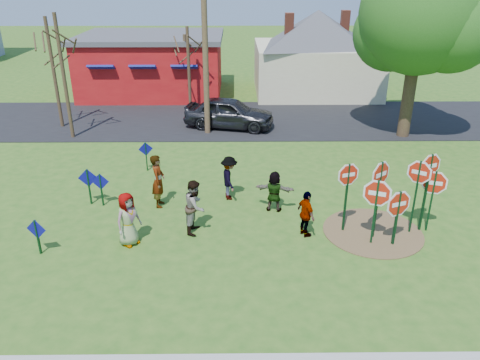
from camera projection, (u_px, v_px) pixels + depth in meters
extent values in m
plane|color=#2C5C1A|center=(234.00, 218.00, 16.07)|extent=(120.00, 120.00, 0.00)
cube|color=black|center=(234.00, 119.00, 26.54)|extent=(120.00, 7.50, 0.04)
cylinder|color=brown|center=(373.00, 232.00, 15.20)|extent=(3.20, 3.20, 0.03)
cube|color=maroon|center=(153.00, 66.00, 31.68)|extent=(9.00, 7.00, 3.60)
cube|color=#4C4C51|center=(151.00, 36.00, 30.87)|extent=(9.40, 7.40, 0.30)
cube|color=navy|center=(102.00, 68.00, 28.13)|extent=(1.60, 0.78, 0.45)
cube|color=navy|center=(143.00, 67.00, 28.15)|extent=(1.60, 0.78, 0.45)
cube|color=navy|center=(185.00, 67.00, 28.17)|extent=(1.60, 0.78, 0.45)
cube|color=beige|center=(315.00, 69.00, 31.87)|extent=(8.00, 7.00, 3.20)
pyramid|color=#4C4C51|center=(319.00, 10.00, 30.30)|extent=(9.40, 9.40, 2.20)
cube|color=brown|center=(289.00, 24.00, 29.70)|extent=(0.55, 0.55, 1.40)
cube|color=brown|center=(345.00, 21.00, 31.56)|extent=(0.55, 0.55, 1.40)
cube|color=#0E351A|center=(375.00, 213.00, 14.16)|extent=(0.08, 0.09, 2.15)
cylinder|color=white|center=(377.00, 193.00, 13.89)|extent=(1.08, 0.44, 1.15)
cylinder|color=#B21F0D|center=(377.00, 193.00, 13.89)|extent=(0.93, 0.39, 0.99)
cube|color=white|center=(377.00, 193.00, 13.89)|extent=(0.47, 0.19, 0.14)
cube|color=#0E351A|center=(346.00, 198.00, 14.81)|extent=(0.07, 0.08, 2.36)
cylinder|color=white|center=(348.00, 175.00, 14.47)|extent=(0.95, 0.33, 0.99)
cylinder|color=#B21F0D|center=(348.00, 175.00, 14.47)|extent=(0.82, 0.29, 0.86)
cube|color=white|center=(348.00, 175.00, 14.47)|extent=(0.42, 0.14, 0.12)
cylinder|color=gold|center=(348.00, 175.00, 14.47)|extent=(0.94, 0.33, 0.99)
cube|color=#0E351A|center=(415.00, 198.00, 14.69)|extent=(0.08, 0.09, 2.49)
cylinder|color=white|center=(419.00, 172.00, 14.33)|extent=(0.84, 0.59, 1.01)
cylinder|color=#B21F0D|center=(419.00, 172.00, 14.33)|extent=(0.73, 0.51, 0.87)
cube|color=white|center=(419.00, 172.00, 14.33)|extent=(0.37, 0.26, 0.13)
cube|color=#0E351A|center=(425.00, 194.00, 14.76)|extent=(0.08, 0.09, 2.67)
cylinder|color=white|center=(430.00, 166.00, 14.37)|extent=(0.97, 0.45, 1.06)
cylinder|color=#B21F0D|center=(430.00, 166.00, 14.37)|extent=(0.84, 0.39, 0.91)
cube|color=white|center=(430.00, 166.00, 14.37)|extent=(0.43, 0.19, 0.13)
cylinder|color=gold|center=(430.00, 166.00, 14.37)|extent=(0.97, 0.44, 1.06)
cube|color=#0E351A|center=(396.00, 219.00, 14.15)|extent=(0.08, 0.09, 1.83)
cylinder|color=white|center=(399.00, 204.00, 13.94)|extent=(1.06, 0.42, 1.13)
cylinder|color=#B21F0D|center=(399.00, 204.00, 13.94)|extent=(0.92, 0.37, 0.98)
cube|color=white|center=(399.00, 204.00, 13.94)|extent=(0.47, 0.18, 0.14)
cube|color=#0E351A|center=(431.00, 202.00, 14.90)|extent=(0.08, 0.09, 2.09)
cylinder|color=white|center=(435.00, 183.00, 14.62)|extent=(1.00, 0.36, 1.06)
cylinder|color=#B21F0D|center=(435.00, 183.00, 14.62)|extent=(0.87, 0.32, 0.91)
cube|color=white|center=(435.00, 183.00, 14.62)|extent=(0.44, 0.16, 0.13)
cylinder|color=gold|center=(435.00, 183.00, 14.62)|extent=(1.00, 0.36, 1.06)
cube|color=#0E351A|center=(377.00, 201.00, 14.39)|extent=(0.09, 0.09, 2.59)
cylinder|color=white|center=(381.00, 174.00, 14.02)|extent=(0.88, 0.69, 1.10)
cylinder|color=#B21F0D|center=(381.00, 174.00, 14.02)|extent=(0.77, 0.60, 0.95)
cube|color=white|center=(381.00, 174.00, 14.02)|extent=(0.39, 0.30, 0.14)
cube|color=#0E351A|center=(38.00, 237.00, 13.83)|extent=(0.06, 0.07, 1.14)
cube|color=navy|center=(36.00, 229.00, 13.72)|extent=(0.62, 0.18, 0.64)
cube|color=#0E351A|center=(101.00, 190.00, 16.68)|extent=(0.05, 0.06, 1.23)
cube|color=navy|center=(100.00, 182.00, 16.54)|extent=(0.62, 0.04, 0.62)
cube|color=#0E351A|center=(89.00, 187.00, 16.77)|extent=(0.06, 0.07, 1.36)
cube|color=navy|center=(88.00, 178.00, 16.62)|extent=(0.69, 0.06, 0.69)
cube|color=#0E351A|center=(146.00, 157.00, 19.60)|extent=(0.06, 0.07, 1.25)
cube|color=navy|center=(146.00, 149.00, 19.46)|extent=(0.58, 0.17, 0.59)
imported|color=#404187|center=(128.00, 219.00, 14.22)|extent=(0.96, 1.00, 1.73)
imported|color=#236955|center=(158.00, 181.00, 16.53)|extent=(0.47, 0.71, 1.95)
imported|color=brown|center=(195.00, 206.00, 14.92)|extent=(0.83, 0.99, 1.79)
imported|color=#313136|center=(229.00, 178.00, 17.11)|extent=(0.79, 1.16, 1.65)
imported|color=#4D2F5F|center=(306.00, 214.00, 14.71)|extent=(0.70, 0.98, 1.55)
imported|color=#1E4E28|center=(274.00, 191.00, 16.29)|extent=(1.43, 0.73, 1.48)
imported|color=#2E2E33|center=(229.00, 113.00, 24.83)|extent=(5.03, 2.93, 1.61)
cylinder|color=#4C3823|center=(205.00, 42.00, 22.48)|extent=(0.29, 0.29, 9.20)
cylinder|color=#382819|center=(409.00, 90.00, 22.98)|extent=(0.61, 0.61, 4.75)
sphere|color=#1F5215|center=(421.00, 14.00, 21.51)|extent=(5.62, 5.62, 5.62)
sphere|color=#1F5215|center=(453.00, 27.00, 21.15)|extent=(4.11, 4.11, 4.11)
sphere|color=#1F5215|center=(391.00, 33.00, 22.69)|extent=(3.67, 3.67, 3.67)
cylinder|color=#382819|center=(64.00, 78.00, 22.50)|extent=(0.18, 0.18, 6.02)
cylinder|color=#382819|center=(186.00, 71.00, 28.59)|extent=(0.18, 0.18, 4.28)
cylinder|color=#382819|center=(54.00, 74.00, 24.19)|extent=(0.18, 0.18, 5.70)
cylinder|color=#382819|center=(189.00, 70.00, 27.14)|extent=(0.18, 0.18, 4.89)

